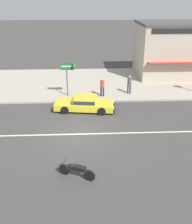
# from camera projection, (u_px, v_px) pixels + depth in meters

# --- Properties ---
(ground_plane) EXTENTS (160.00, 160.00, 0.00)m
(ground_plane) POSITION_uv_depth(u_px,v_px,m) (79.00, 134.00, 16.59)
(ground_plane) COLOR #423F3D
(lane_centre_stripe) EXTENTS (50.40, 0.14, 0.01)m
(lane_centre_stripe) POSITION_uv_depth(u_px,v_px,m) (79.00, 134.00, 16.59)
(lane_centre_stripe) COLOR silver
(lane_centre_stripe) RESTS_ON ground
(kerb_strip) EXTENTS (68.00, 10.00, 0.15)m
(kerb_strip) POSITION_uv_depth(u_px,v_px,m) (80.00, 83.00, 25.93)
(kerb_strip) COLOR #ADA393
(kerb_strip) RESTS_ON ground
(sedan_yellow_0) EXTENTS (4.70, 2.32, 1.06)m
(sedan_yellow_0) POSITION_uv_depth(u_px,v_px,m) (85.00, 103.00, 19.85)
(sedan_yellow_0) COLOR yellow
(sedan_yellow_0) RESTS_ON ground
(motorcycle_0) EXTENTS (1.77, 0.94, 0.80)m
(motorcycle_0) POSITION_uv_depth(u_px,v_px,m) (76.00, 170.00, 12.53)
(motorcycle_0) COLOR black
(motorcycle_0) RESTS_ON ground
(arrow_signboard) EXTENTS (1.43, 0.68, 2.90)m
(arrow_signboard) POSITION_uv_depth(u_px,v_px,m) (73.00, 68.00, 21.48)
(arrow_signboard) COLOR #4C4C51
(arrow_signboard) RESTS_ON kerb_strip
(pedestrian_by_shop) EXTENTS (0.34, 0.34, 1.57)m
(pedestrian_by_shop) POSITION_uv_depth(u_px,v_px,m) (102.00, 86.00, 22.02)
(pedestrian_by_shop) COLOR #232838
(pedestrian_by_shop) RESTS_ON kerb_strip
(pedestrian_far_end) EXTENTS (0.34, 0.34, 1.62)m
(pedestrian_far_end) POSITION_uv_depth(u_px,v_px,m) (129.00, 83.00, 22.58)
(pedestrian_far_end) COLOR #333338
(pedestrian_far_end) RESTS_ON kerb_strip
(shopfront_corner_warung) EXTENTS (7.11, 6.29, 5.42)m
(shopfront_corner_warung) POSITION_uv_depth(u_px,v_px,m) (172.00, 49.00, 27.22)
(shopfront_corner_warung) COLOR #B2A893
(shopfront_corner_warung) RESTS_ON kerb_strip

